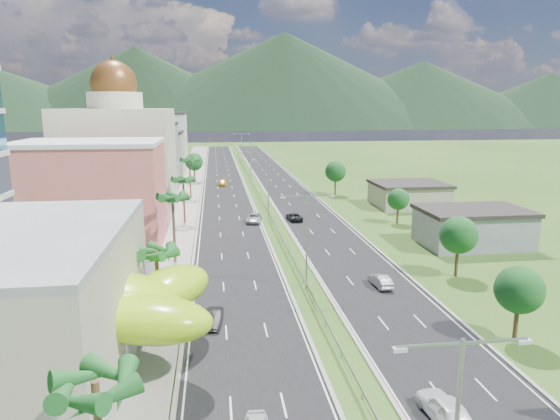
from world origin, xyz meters
name	(u,v)px	position (x,y,z in m)	size (l,w,h in m)	color
ground	(325,327)	(0.00, 0.00, 0.00)	(500.00, 500.00, 0.00)	#2D5119
road_left	(224,184)	(-7.50, 90.00, 0.02)	(11.00, 260.00, 0.04)	black
road_right	(280,183)	(7.50, 90.00, 0.02)	(11.00, 260.00, 0.04)	black
sidewalk_left	(188,185)	(-17.00, 90.00, 0.06)	(7.00, 260.00, 0.12)	gray
median_guardrail	(258,193)	(0.00, 71.99, 0.62)	(0.10, 216.06, 0.76)	gray
streetlight_median_b	(307,232)	(0.00, 10.00, 6.75)	(6.04, 0.25, 11.00)	gray
streetlight_median_c	(268,180)	(0.00, 50.00, 6.75)	(6.04, 0.25, 11.00)	gray
streetlight_median_d	(251,157)	(0.00, 95.00, 6.75)	(6.04, 0.25, 11.00)	gray
streetlight_median_e	(242,145)	(0.00, 140.00, 6.75)	(6.04, 0.25, 11.00)	gray
lime_canopy	(91,304)	(-20.00, -4.00, 4.99)	(18.00, 15.00, 7.40)	#93CB13
pink_shophouse	(92,196)	(-28.00, 32.00, 7.50)	(20.00, 15.00, 15.00)	#DA6459
domed_building	(119,155)	(-28.00, 55.00, 11.35)	(20.00, 20.00, 28.70)	beige
midrise_grey	(143,159)	(-27.00, 80.00, 8.00)	(16.00, 15.00, 16.00)	gray
midrise_beige	(154,157)	(-27.00, 102.00, 6.50)	(16.00, 15.00, 13.00)	#A69F88
midrise_white	(161,142)	(-27.00, 125.00, 9.00)	(16.00, 15.00, 18.00)	silver
shed_near	(473,229)	(28.00, 25.00, 2.50)	(15.00, 10.00, 5.00)	gray
shed_far	(409,196)	(30.00, 55.00, 2.20)	(14.00, 12.00, 4.40)	#A69F88
palm_tree_a	(96,391)	(-15.50, -22.00, 8.02)	(3.60, 3.60, 9.10)	#47301C
palm_tree_b	(156,255)	(-15.50, 2.00, 7.06)	(3.60, 3.60, 8.10)	#47301C
palm_tree_c	(173,200)	(-15.50, 22.00, 8.50)	(3.60, 3.60, 9.60)	#47301C
palm_tree_d	(183,181)	(-15.50, 45.00, 7.54)	(3.60, 3.60, 8.60)	#47301C
palm_tree_e	(190,162)	(-15.50, 70.00, 8.31)	(3.60, 3.60, 9.40)	#47301C
leafy_tree_lfar	(194,162)	(-15.50, 95.00, 5.58)	(4.90, 4.90, 8.05)	#47301C
leafy_tree_ra	(519,290)	(16.00, -5.00, 4.78)	(4.20, 4.20, 6.90)	#47301C
leafy_tree_rb	(459,235)	(19.00, 12.00, 5.18)	(4.55, 4.55, 7.47)	#47301C
leafy_tree_rc	(398,199)	(22.00, 40.00, 4.37)	(3.85, 3.85, 6.33)	#47301C
leafy_tree_rd	(336,171)	(18.00, 70.00, 5.58)	(4.90, 4.90, 8.05)	#47301C
mountain_ridge	(285,128)	(60.00, 450.00, 0.00)	(860.00, 140.00, 90.00)	black
car_dark_left	(213,318)	(-10.48, 1.80, 0.73)	(1.45, 4.16, 1.37)	black
car_silver_mid_left	(254,218)	(-3.20, 44.21, 0.81)	(2.57, 5.57, 1.55)	#A0A2A7
car_yellow_far_left	(223,183)	(-8.00, 87.54, 0.80)	(2.13, 5.23, 1.52)	#C98D17
car_white_near_right	(446,409)	(4.65, -15.17, 0.93)	(2.09, 5.20, 1.77)	white
car_silver_right	(380,281)	(8.63, 9.66, 0.75)	(1.49, 4.28, 1.41)	#9EA0A5
car_dark_far_right	(294,217)	(4.20, 44.73, 0.72)	(2.25, 4.89, 1.36)	black
motorcycle	(191,356)	(-12.30, -5.16, 0.59)	(0.52, 1.72, 1.10)	black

